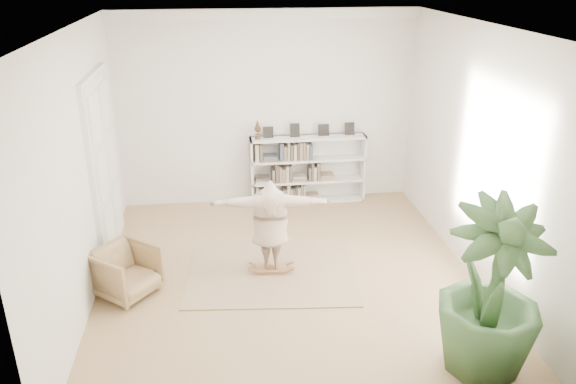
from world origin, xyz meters
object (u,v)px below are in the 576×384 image
object	(u,v)px
person	(271,223)
houseplant	(491,291)
bookshelf	(307,170)
armchair	(126,272)
rocker_board	(271,268)

from	to	relation	value
person	houseplant	size ratio (longest dim) A/B	0.84
bookshelf	armchair	bearing A→B (deg)	-135.86
armchair	person	distance (m)	2.15
bookshelf	person	bearing A→B (deg)	-110.42
person	armchair	bearing A→B (deg)	14.73
person	houseplant	xyz separation A→B (m)	(2.18, -2.45, 0.21)
rocker_board	houseplant	bearing A→B (deg)	-42.76
bookshelf	person	world-z (taller)	bookshelf
rocker_board	person	world-z (taller)	person
armchair	rocker_board	world-z (taller)	armchair
rocker_board	bookshelf	bearing A→B (deg)	75.12
rocker_board	houseplant	world-z (taller)	houseplant
person	houseplant	world-z (taller)	houseplant
person	rocker_board	bearing A→B (deg)	-147.89
bookshelf	rocker_board	distance (m)	2.85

